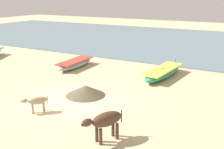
% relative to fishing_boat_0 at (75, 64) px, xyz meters
% --- Properties ---
extents(ground, '(80.00, 80.00, 0.00)m').
position_rel_fishing_boat_0_xyz_m(ground, '(3.34, -4.77, -0.26)').
color(ground, '#CCB789').
extents(sea_water, '(60.00, 20.00, 0.08)m').
position_rel_fishing_boat_0_xyz_m(sea_water, '(3.34, 13.23, -0.22)').
color(sea_water, slate).
rests_on(sea_water, ground).
extents(fishing_boat_0, '(1.10, 3.40, 0.68)m').
position_rel_fishing_boat_0_xyz_m(fishing_boat_0, '(0.00, 0.00, 0.00)').
color(fishing_boat_0, '#8CA5B7').
rests_on(fishing_boat_0, ground).
extents(fishing_boat_2, '(1.42, 4.14, 0.71)m').
position_rel_fishing_boat_0_xyz_m(fishing_boat_2, '(5.68, 0.69, 0.01)').
color(fishing_boat_2, '#338C66').
rests_on(fishing_boat_2, ground).
extents(cow_adult_dark, '(0.94, 1.44, 0.99)m').
position_rel_fishing_boat_0_xyz_m(cow_adult_dark, '(6.39, -7.04, 0.44)').
color(cow_adult_dark, '#4C3323').
rests_on(cow_adult_dark, ground).
extents(calf_near_dun, '(0.81, 0.90, 0.68)m').
position_rel_fishing_boat_0_xyz_m(calf_near_dun, '(2.88, -6.45, 0.22)').
color(calf_near_dun, tan).
rests_on(calf_near_dun, ground).
extents(debris_pile_0, '(1.90, 1.90, 0.48)m').
position_rel_fishing_boat_0_xyz_m(debris_pile_0, '(3.47, -3.89, -0.02)').
color(debris_pile_0, brown).
rests_on(debris_pile_0, ground).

